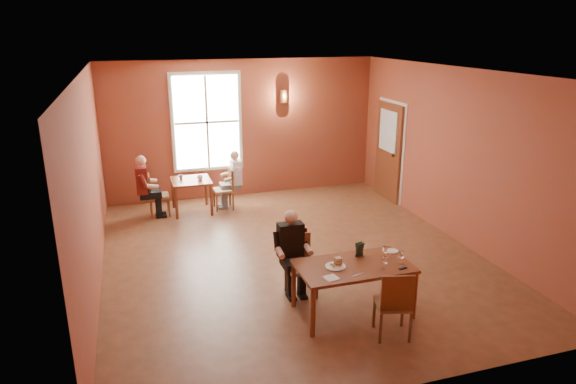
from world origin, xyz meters
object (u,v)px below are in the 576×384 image
object	(u,v)px
diner_maroon	(157,186)
diner_white	(224,182)
main_table	(353,289)
diner_main	(302,258)
chair_empty	(393,302)
chair_diner_white	(223,189)
second_table	(192,196)
chair_diner_main	(301,267)
chair_diner_maroon	(159,195)

from	to	relation	value
diner_maroon	diner_white	bearing A→B (deg)	90.00
main_table	diner_main	world-z (taller)	diner_main
chair_empty	diner_white	distance (m)	5.34
chair_diner_white	second_table	bearing A→B (deg)	90.00
diner_maroon	main_table	bearing A→B (deg)	25.51
diner_main	chair_diner_white	size ratio (longest dim) A/B	1.37
chair_diner_main	chair_diner_white	bearing A→B (deg)	-84.67
main_table	chair_diner_main	bearing A→B (deg)	127.57
diner_white	chair_diner_maroon	bearing A→B (deg)	90.00
chair_diner_white	chair_diner_main	bearing A→B (deg)	-174.67
diner_main	main_table	bearing A→B (deg)	128.88
main_table	second_table	distance (m)	4.85
chair_diner_main	chair_empty	world-z (taller)	chair_empty
second_table	diner_white	size ratio (longest dim) A/B	0.67
diner_main	diner_white	size ratio (longest dim) A/B	1.01
diner_white	chair_diner_main	bearing A→B (deg)	-175.10
chair_diner_white	chair_diner_maroon	world-z (taller)	same
diner_white	diner_maroon	distance (m)	1.36
chair_empty	chair_diner_white	xyz separation A→B (m)	(-1.11, 5.23, -0.02)
second_table	chair_diner_maroon	xyz separation A→B (m)	(-0.65, 0.00, 0.09)
chair_diner_main	diner_maroon	bearing A→B (deg)	-66.76
chair_empty	chair_diner_white	size ratio (longest dim) A/B	1.04
chair_diner_white	chair_diner_maroon	bearing A→B (deg)	90.00
chair_diner_white	chair_diner_maroon	size ratio (longest dim) A/B	1.00
main_table	chair_diner_white	size ratio (longest dim) A/B	1.73
chair_diner_main	second_table	world-z (taller)	chair_diner_main
chair_diner_main	chair_diner_maroon	xyz separation A→B (m)	(-1.67, 3.96, -0.01)
chair_diner_white	chair_empty	bearing A→B (deg)	-168.02
diner_main	chair_diner_maroon	xyz separation A→B (m)	(-1.67, 3.99, -0.16)
chair_diner_main	main_table	bearing A→B (deg)	127.57
chair_diner_white	diner_maroon	size ratio (longest dim) A/B	0.69
diner_main	diner_maroon	world-z (taller)	diner_maroon
chair_diner_main	chair_diner_maroon	distance (m)	4.30
diner_white	diner_maroon	size ratio (longest dim) A/B	0.94
main_table	chair_empty	xyz separation A→B (m)	(0.24, -0.62, 0.10)
chair_diner_white	diner_maroon	world-z (taller)	diner_maroon
diner_main	chair_diner_white	xyz separation A→B (m)	(-0.37, 3.99, -0.16)
chair_diner_maroon	diner_maroon	world-z (taller)	diner_maroon
diner_maroon	chair_diner_main	bearing A→B (deg)	23.24
diner_main	chair_diner_maroon	size ratio (longest dim) A/B	1.37
chair_diner_main	diner_white	size ratio (longest dim) A/B	0.75
main_table	second_table	size ratio (longest dim) A/B	1.91
chair_diner_main	second_table	distance (m)	4.09
chair_empty	chair_diner_maroon	bearing A→B (deg)	129.27
diner_main	chair_diner_white	distance (m)	4.01
diner_main	second_table	xyz separation A→B (m)	(-1.02, 3.99, -0.24)
chair_diner_white	main_table	bearing A→B (deg)	-169.31
chair_diner_main	second_table	size ratio (longest dim) A/B	1.12
chair_empty	chair_diner_main	bearing A→B (deg)	134.72
main_table	diner_maroon	xyz separation A→B (m)	(-2.20, 4.61, 0.27)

